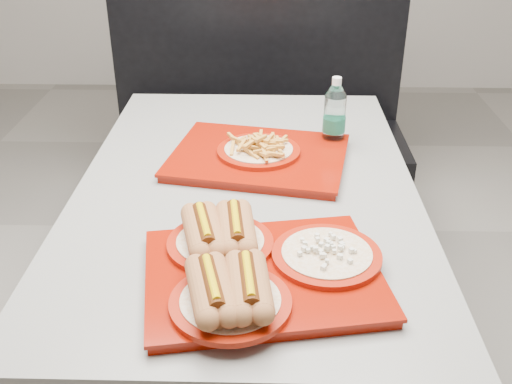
{
  "coord_description": "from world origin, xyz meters",
  "views": [
    {
      "loc": [
        0.06,
        -1.41,
        1.51
      ],
      "look_at": [
        0.03,
        -0.19,
        0.83
      ],
      "focal_mm": 42.0,
      "sensor_mm": 36.0,
      "label": 1
    }
  ],
  "objects_px": {
    "booth_bench": "(256,138)",
    "tray_far": "(259,153)",
    "tray_near": "(253,266)",
    "water_bottle": "(334,117)",
    "diner_table": "(247,235)"
  },
  "relations": [
    {
      "from": "booth_bench",
      "to": "tray_far",
      "type": "xyz_separation_m",
      "value": [
        0.03,
        -0.96,
        0.38
      ]
    },
    {
      "from": "tray_near",
      "to": "water_bottle",
      "type": "height_order",
      "value": "water_bottle"
    },
    {
      "from": "booth_bench",
      "to": "water_bottle",
      "type": "bearing_deg",
      "value": -73.35
    },
    {
      "from": "tray_far",
      "to": "water_bottle",
      "type": "bearing_deg",
      "value": 27.66
    },
    {
      "from": "water_bottle",
      "to": "diner_table",
      "type": "bearing_deg",
      "value": -135.13
    },
    {
      "from": "booth_bench",
      "to": "tray_near",
      "type": "distance_m",
      "value": 1.57
    },
    {
      "from": "tray_far",
      "to": "water_bottle",
      "type": "xyz_separation_m",
      "value": [
        0.22,
        0.12,
        0.07
      ]
    },
    {
      "from": "tray_far",
      "to": "water_bottle",
      "type": "distance_m",
      "value": 0.26
    },
    {
      "from": "diner_table",
      "to": "booth_bench",
      "type": "bearing_deg",
      "value": 90.0
    },
    {
      "from": "booth_bench",
      "to": "tray_far",
      "type": "distance_m",
      "value": 1.03
    },
    {
      "from": "diner_table",
      "to": "tray_near",
      "type": "height_order",
      "value": "tray_near"
    },
    {
      "from": "diner_table",
      "to": "tray_near",
      "type": "bearing_deg",
      "value": -85.89
    },
    {
      "from": "tray_near",
      "to": "tray_far",
      "type": "height_order",
      "value": "tray_near"
    },
    {
      "from": "tray_near",
      "to": "tray_far",
      "type": "bearing_deg",
      "value": 90.08
    },
    {
      "from": "booth_bench",
      "to": "tray_near",
      "type": "xyz_separation_m",
      "value": [
        0.03,
        -1.52,
        0.39
      ]
    }
  ]
}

